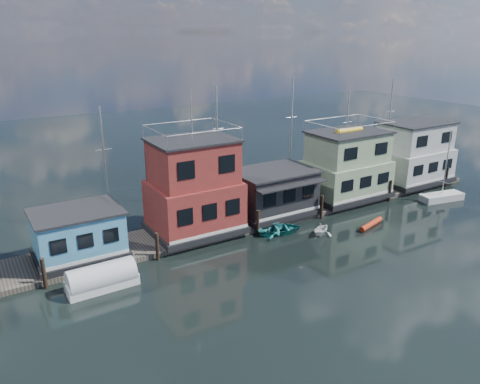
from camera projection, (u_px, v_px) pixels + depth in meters
ground at (372, 267)px, 34.26m from camera, size 160.00×160.00×0.00m
dock at (277, 213)px, 43.89m from camera, size 48.00×5.00×0.40m
houseboat_blue at (78, 234)px, 34.39m from camera, size 6.40×4.90×3.66m
houseboat_red at (194, 188)px, 38.45m from camera, size 7.40×5.90×11.86m
houseboat_dark at (273, 192)px, 42.91m from camera, size 7.40×6.10×4.06m
houseboat_green at (346, 166)px, 46.99m from camera, size 8.40×5.90×7.03m
houseboat_white at (413, 153)px, 51.91m from camera, size 8.40×5.90×6.66m
pilings at (292, 214)px, 41.17m from camera, size 42.28×0.28×2.20m
background_masts at (282, 139)px, 49.35m from camera, size 36.40×0.16×12.00m
dinghy_teal at (280, 229)px, 39.84m from camera, size 4.59×3.89×0.81m
tarp_runabout at (102, 279)px, 31.20m from camera, size 4.66×1.95×1.88m
red_kayak at (371, 224)px, 41.21m from camera, size 3.34×1.39×0.49m
day_sailer at (442, 196)px, 47.64m from camera, size 4.78×2.37×7.22m
dinghy_white at (321, 229)px, 39.49m from camera, size 2.60×2.43×1.11m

